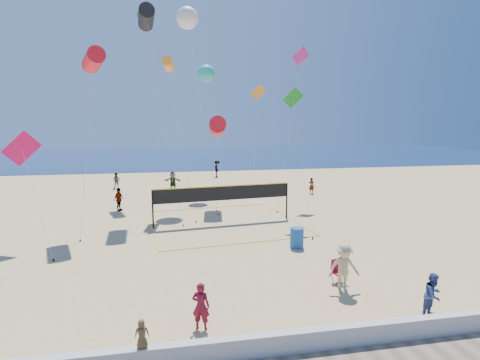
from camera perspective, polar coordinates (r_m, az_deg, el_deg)
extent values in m
plane|color=#D6B978|center=(13.70, -4.52, -18.66)|extent=(120.00, 120.00, 0.00)
cube|color=navy|center=(74.39, -9.74, 3.66)|extent=(140.00, 50.00, 0.03)
cube|color=#B8B8B3|center=(10.97, -2.67, -24.38)|extent=(32.00, 0.30, 0.60)
imported|color=maroon|center=(12.10, -5.99, -18.58)|extent=(0.64, 0.53, 1.51)
imported|color=brown|center=(10.58, -14.73, -21.72)|extent=(0.39, 0.27, 0.76)
imported|color=navy|center=(14.25, 27.36, -15.29)|extent=(0.87, 0.79, 1.46)
imported|color=tan|center=(14.91, 15.55, -12.74)|extent=(1.23, 0.76, 1.85)
imported|color=gray|center=(28.44, -17.99, -2.85)|extent=(0.83, 1.05, 1.66)
imported|color=gray|center=(35.76, -10.21, -0.17)|extent=(1.73, 0.82, 1.80)
imported|color=gray|center=(34.33, 10.84, -0.85)|extent=(0.61, 0.62, 1.45)
imported|color=gray|center=(38.26, -18.28, -0.10)|extent=(0.80, 0.65, 1.54)
imported|color=gray|center=(44.37, -3.51, 1.72)|extent=(0.72, 1.25, 1.94)
cube|color=maroon|center=(15.75, 14.90, -13.53)|extent=(0.58, 0.55, 0.05)
cube|color=maroon|center=(15.80, 14.49, -12.38)|extent=(0.50, 0.15, 0.50)
cylinder|color=black|center=(15.58, 14.68, -14.52)|extent=(0.07, 0.26, 0.65)
cylinder|color=black|center=(15.84, 13.86, -14.08)|extent=(0.07, 0.26, 0.65)
cylinder|color=black|center=(15.81, 15.88, -14.21)|extent=(0.07, 0.26, 0.65)
cylinder|color=black|center=(16.07, 15.06, -13.79)|extent=(0.07, 0.26, 0.65)
cylinder|color=#174C95|center=(19.50, 8.66, -8.67)|extent=(0.82, 0.82, 1.02)
cylinder|color=black|center=(23.10, -13.15, -4.38)|extent=(0.10, 0.10, 2.34)
cylinder|color=black|center=(25.25, 7.13, -3.12)|extent=(0.10, 0.10, 2.34)
cube|color=black|center=(23.65, -2.56, -2.05)|extent=(8.71, 1.03, 0.88)
cube|color=yellow|center=(23.57, -2.57, -0.94)|extent=(8.71, 1.04, 0.06)
cube|color=yellow|center=(20.04, 0.73, -9.60)|extent=(8.92, 1.09, 0.02)
cube|color=yellow|center=(28.21, -4.82, -4.25)|extent=(8.92, 1.09, 0.02)
cylinder|color=red|center=(24.44, -21.45, 16.65)|extent=(1.77, 2.62, 1.32)
cylinder|color=silver|center=(22.71, -22.28, 4.73)|extent=(0.65, 3.16, 9.89)
cylinder|color=black|center=(22.10, -23.17, -8.46)|extent=(0.08, 0.08, 0.10)
cylinder|color=black|center=(28.78, -14.11, 22.91)|extent=(1.29, 2.62, 1.38)
cylinder|color=silver|center=(25.23, -11.56, 9.58)|extent=(2.05, 5.22, 13.46)
cylinder|color=black|center=(23.47, -8.64, -6.87)|extent=(0.08, 0.08, 0.10)
cylinder|color=orange|center=(28.09, -10.85, 16.94)|extent=(0.91, 1.77, 0.93)
cylinder|color=silver|center=(25.56, -8.90, 6.17)|extent=(1.45, 4.53, 10.37)
cylinder|color=black|center=(24.14, -6.73, -6.39)|extent=(0.08, 0.08, 0.10)
cube|color=#E80E58|center=(22.31, -30.33, 4.17)|extent=(1.87, 0.40, 1.88)
cylinder|color=silver|center=(20.76, -28.58, -2.86)|extent=(2.09, 3.23, 4.96)
cylinder|color=black|center=(19.58, -26.56, -10.86)|extent=(0.08, 0.08, 0.10)
cube|color=#1B8D1F|center=(24.65, 8.08, 12.30)|extent=(1.19, 0.70, 1.34)
cylinder|color=silver|center=(22.49, 9.44, 2.62)|extent=(0.28, 4.63, 7.85)
cylinder|color=black|center=(21.11, 11.00, -8.70)|extent=(0.08, 0.08, 0.10)
cube|color=#D02E7F|center=(31.84, 9.23, 18.14)|extent=(1.58, 0.33, 1.59)
cylinder|color=silver|center=(28.75, 7.59, 7.64)|extent=(3.10, 4.54, 11.56)
cylinder|color=black|center=(26.86, 5.73, -4.83)|extent=(0.08, 0.08, 0.10)
sphere|color=silver|center=(32.44, -8.05, 23.25)|extent=(2.10, 2.10, 1.73)
cylinder|color=silver|center=(28.30, -5.87, 10.61)|extent=(1.53, 6.31, 14.47)
cylinder|color=black|center=(25.99, -3.36, -5.26)|extent=(0.08, 0.08, 0.10)
sphere|color=#25B19F|center=(34.21, -5.16, 15.86)|extent=(1.81, 1.81, 1.51)
cylinder|color=silver|center=(32.13, -3.61, 6.91)|extent=(1.23, 3.82, 10.57)
cylinder|color=black|center=(30.95, -1.96, -3.00)|extent=(0.08, 0.08, 0.10)
cylinder|color=#1B8D1F|center=(35.64, -14.34, 23.63)|extent=(1.48, 2.16, 1.09)
cylinder|color=silver|center=(32.91, -12.88, 11.15)|extent=(1.28, 2.99, 15.62)
cylinder|color=black|center=(31.98, -11.38, -2.79)|extent=(0.08, 0.08, 0.10)
cube|color=orange|center=(37.22, 2.81, 13.23)|extent=(1.51, 0.40, 1.53)
cylinder|color=silver|center=(34.22, 2.33, 5.91)|extent=(1.86, 5.56, 9.24)
cylinder|color=black|center=(31.89, 1.79, -2.65)|extent=(0.08, 0.08, 0.10)
cylinder|color=red|center=(28.02, -3.45, 8.12)|extent=(1.53, 3.02, 1.59)
cylinder|color=silver|center=(27.39, -3.50, 1.83)|extent=(0.32, 1.62, 6.00)
cylinder|color=black|center=(27.11, -3.55, -4.68)|extent=(0.08, 0.08, 0.10)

